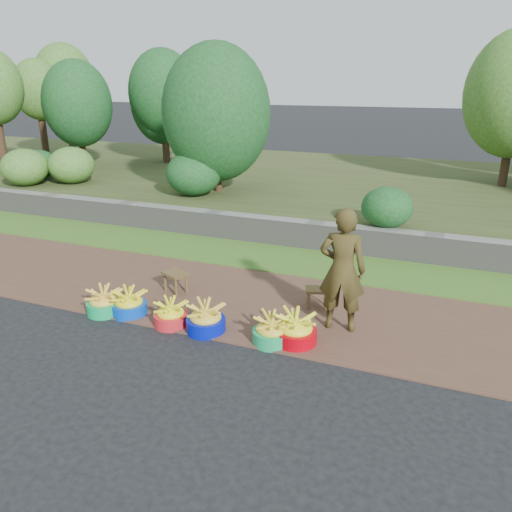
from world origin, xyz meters
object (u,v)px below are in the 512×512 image
at_px(stool_right, 317,292).
at_px(stool_left, 175,276).
at_px(basin_d, 206,319).
at_px(basin_f, 295,330).
at_px(basin_b, 129,304).
at_px(basin_c, 171,315).
at_px(basin_e, 272,331).
at_px(vendor_woman, 342,270).
at_px(basin_a, 104,302).

bearing_deg(stool_right, stool_left, -172.47).
height_order(basin_d, basin_f, basin_f).
relative_size(basin_b, basin_c, 1.06).
bearing_deg(basin_b, basin_e, -0.22).
bearing_deg(basin_d, stool_left, 136.85).
distance_m(basin_f, stool_left, 2.39).
bearing_deg(basin_c, stool_right, 36.64).
height_order(basin_c, stool_left, basin_c).
height_order(basin_d, vendor_woman, vendor_woman).
relative_size(basin_d, basin_f, 0.96).
bearing_deg(basin_b, stool_left, 76.21).
bearing_deg(basin_e, basin_d, -177.88).
distance_m(basin_a, basin_f, 2.84).
bearing_deg(stool_left, basin_f, -20.20).
relative_size(basin_b, basin_d, 0.94).
height_order(basin_a, stool_left, basin_a).
bearing_deg(vendor_woman, stool_right, -55.04).
bearing_deg(basin_d, basin_b, 178.05).
xyz_separation_m(basin_d, basin_f, (1.21, 0.14, 0.01)).
height_order(basin_a, basin_c, basin_a).
relative_size(basin_c, basin_f, 0.86).
height_order(basin_e, stool_right, basin_e).
bearing_deg(basin_c, basin_f, 5.25).
bearing_deg(vendor_woman, basin_f, 48.00).
bearing_deg(stool_left, basin_e, -25.37).
distance_m(basin_b, vendor_woman, 3.06).
xyz_separation_m(basin_b, stool_left, (0.23, 0.92, 0.12)).
relative_size(basin_a, basin_c, 1.06).
distance_m(basin_e, basin_f, 0.30).
distance_m(basin_b, basin_e, 2.19).
bearing_deg(basin_b, stool_right, 26.41).
distance_m(basin_b, basin_d, 1.26).
distance_m(basin_c, vendor_woman, 2.40).
distance_m(basin_a, basin_d, 1.62).
distance_m(basin_b, basin_c, 0.73).
bearing_deg(basin_a, basin_c, 1.67).
height_order(basin_a, basin_e, basin_a).
xyz_separation_m(basin_f, vendor_woman, (0.43, 0.59, 0.67)).
xyz_separation_m(basin_a, basin_b, (0.36, 0.10, -0.00)).
relative_size(basin_a, stool_left, 1.10).
relative_size(basin_c, vendor_woman, 0.28).
height_order(basin_d, stool_right, basin_d).
height_order(basin_e, stool_left, basin_e).
distance_m(basin_a, basin_e, 2.55).
height_order(basin_b, basin_c, basin_b).
bearing_deg(basin_b, vendor_woman, 13.35).
height_order(basin_b, basin_f, basin_f).
relative_size(basin_f, vendor_woman, 0.33).
height_order(basin_c, basin_e, basin_e).
bearing_deg(stool_left, vendor_woman, -4.98).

